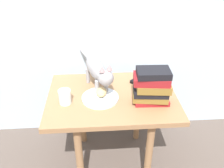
{
  "coord_description": "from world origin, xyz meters",
  "views": [
    {
      "loc": [
        -0.08,
        -1.2,
        1.39
      ],
      "look_at": [
        0.0,
        0.0,
        0.64
      ],
      "focal_mm": 38.79,
      "sensor_mm": 36.0,
      "label": 1
    }
  ],
  "objects_px": {
    "bread_roll": "(101,92)",
    "book_stack": "(152,87)",
    "plate": "(100,98)",
    "side_table": "(112,106)",
    "tv_remote": "(140,79)",
    "cat": "(98,71)",
    "candle_jar": "(65,98)"
  },
  "relations": [
    {
      "from": "book_stack",
      "to": "tv_remote",
      "type": "bearing_deg",
      "value": 94.37
    },
    {
      "from": "plate",
      "to": "tv_remote",
      "type": "height_order",
      "value": "tv_remote"
    },
    {
      "from": "side_table",
      "to": "tv_remote",
      "type": "distance_m",
      "value": 0.27
    },
    {
      "from": "bread_roll",
      "to": "candle_jar",
      "type": "relative_size",
      "value": 0.94
    },
    {
      "from": "cat",
      "to": "candle_jar",
      "type": "relative_size",
      "value": 5.36
    },
    {
      "from": "bread_roll",
      "to": "cat",
      "type": "height_order",
      "value": "cat"
    },
    {
      "from": "side_table",
      "to": "book_stack",
      "type": "distance_m",
      "value": 0.3
    },
    {
      "from": "plate",
      "to": "book_stack",
      "type": "distance_m",
      "value": 0.31
    },
    {
      "from": "plate",
      "to": "bread_roll",
      "type": "height_order",
      "value": "bread_roll"
    },
    {
      "from": "tv_remote",
      "to": "cat",
      "type": "bearing_deg",
      "value": 156.6
    },
    {
      "from": "side_table",
      "to": "bread_roll",
      "type": "distance_m",
      "value": 0.14
    },
    {
      "from": "cat",
      "to": "bread_roll",
      "type": "bearing_deg",
      "value": -79.6
    },
    {
      "from": "side_table",
      "to": "candle_jar",
      "type": "bearing_deg",
      "value": -167.81
    },
    {
      "from": "side_table",
      "to": "tv_remote",
      "type": "bearing_deg",
      "value": 40.46
    },
    {
      "from": "plate",
      "to": "cat",
      "type": "xyz_separation_m",
      "value": [
        -0.01,
        0.1,
        0.13
      ]
    },
    {
      "from": "bread_roll",
      "to": "cat",
      "type": "distance_m",
      "value": 0.13
    },
    {
      "from": "side_table",
      "to": "cat",
      "type": "relative_size",
      "value": 1.7
    },
    {
      "from": "candle_jar",
      "to": "tv_remote",
      "type": "height_order",
      "value": "candle_jar"
    },
    {
      "from": "plate",
      "to": "book_stack",
      "type": "xyz_separation_m",
      "value": [
        0.29,
        -0.06,
        0.1
      ]
    },
    {
      "from": "side_table",
      "to": "bread_roll",
      "type": "height_order",
      "value": "bread_roll"
    },
    {
      "from": "plate",
      "to": "side_table",
      "type": "bearing_deg",
      "value": 24.24
    },
    {
      "from": "candle_jar",
      "to": "book_stack",
      "type": "bearing_deg",
      "value": -3.59
    },
    {
      "from": "plate",
      "to": "candle_jar",
      "type": "distance_m",
      "value": 0.2
    },
    {
      "from": "side_table",
      "to": "bread_roll",
      "type": "bearing_deg",
      "value": -162.99
    },
    {
      "from": "bread_roll",
      "to": "candle_jar",
      "type": "height_order",
      "value": "candle_jar"
    },
    {
      "from": "book_stack",
      "to": "candle_jar",
      "type": "distance_m",
      "value": 0.49
    },
    {
      "from": "tv_remote",
      "to": "plate",
      "type": "bearing_deg",
      "value": 174.19
    },
    {
      "from": "bread_roll",
      "to": "cat",
      "type": "bearing_deg",
      "value": 100.4
    },
    {
      "from": "side_table",
      "to": "plate",
      "type": "bearing_deg",
      "value": -155.76
    },
    {
      "from": "bread_roll",
      "to": "book_stack",
      "type": "distance_m",
      "value": 0.3
    },
    {
      "from": "book_stack",
      "to": "tv_remote",
      "type": "distance_m",
      "value": 0.27
    },
    {
      "from": "plate",
      "to": "cat",
      "type": "relative_size",
      "value": 0.47
    }
  ]
}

